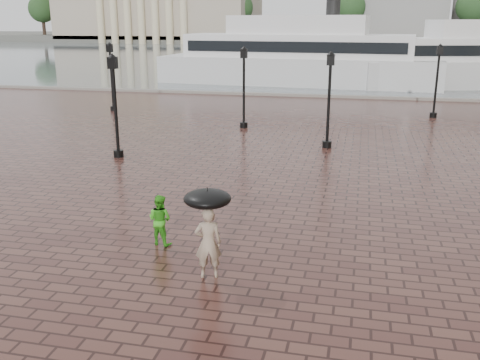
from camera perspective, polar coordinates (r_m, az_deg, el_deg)
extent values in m
plane|color=#391E1A|center=(13.70, -7.78, -8.87)|extent=(300.00, 300.00, 0.00)
plane|color=#4A565A|center=(103.80, 10.60, 13.06)|extent=(240.00, 240.00, 0.00)
cube|color=slate|center=(44.16, 6.94, 8.83)|extent=(80.00, 0.60, 0.30)
cube|color=#4C4C47|center=(171.67, 11.70, 14.61)|extent=(300.00, 60.00, 2.00)
cube|color=gray|center=(167.58, -8.42, 18.49)|extent=(55.00, 30.00, 22.00)
cube|color=gray|center=(161.67, 15.48, 17.11)|extent=(30.00, 22.00, 14.00)
cylinder|color=#2D2119|center=(176.91, -20.18, 14.99)|extent=(1.00, 1.00, 8.00)
sphere|color=#213819|center=(176.94, -20.36, 16.76)|extent=(8.00, 8.00, 8.00)
cylinder|color=#2D2119|center=(162.87, -10.91, 15.62)|extent=(1.00, 1.00, 8.00)
sphere|color=#213819|center=(162.90, -11.02, 17.56)|extent=(8.00, 8.00, 8.00)
cylinder|color=#2D2119|center=(153.48, -0.17, 15.87)|extent=(1.00, 1.00, 8.00)
sphere|color=#213819|center=(153.52, -0.17, 17.92)|extent=(8.00, 8.00, 8.00)
cylinder|color=#2D2119|center=(149.62, 11.53, 15.53)|extent=(1.00, 1.00, 8.00)
sphere|color=#213819|center=(149.65, 11.66, 17.64)|extent=(8.00, 8.00, 8.00)
cylinder|color=#2D2119|center=(151.71, 23.29, 14.57)|extent=(1.00, 1.00, 8.00)
sphere|color=#213819|center=(151.74, 23.54, 16.64)|extent=(8.00, 8.00, 8.00)
cylinder|color=black|center=(24.64, -12.82, 2.77)|extent=(0.44, 0.44, 0.30)
cylinder|color=black|center=(24.28, -13.10, 7.01)|extent=(0.14, 0.14, 4.00)
cube|color=black|center=(24.03, -13.44, 12.07)|extent=(0.35, 0.35, 0.50)
sphere|color=beige|center=(24.03, -13.44, 12.07)|extent=(0.28, 0.28, 0.28)
cylinder|color=black|center=(26.21, 9.24, 3.79)|extent=(0.44, 0.44, 0.30)
cylinder|color=black|center=(25.87, 9.43, 7.79)|extent=(0.14, 0.14, 4.00)
cube|color=black|center=(25.64, 9.66, 12.54)|extent=(0.35, 0.35, 0.50)
sphere|color=beige|center=(25.64, 9.66, 12.54)|extent=(0.28, 0.28, 0.28)
cylinder|color=black|center=(37.82, -13.33, 7.45)|extent=(0.44, 0.44, 0.30)
cylinder|color=black|center=(37.58, -13.52, 10.23)|extent=(0.14, 0.14, 4.00)
cube|color=black|center=(37.42, -13.75, 13.50)|extent=(0.35, 0.35, 0.50)
sphere|color=beige|center=(37.42, -13.75, 13.50)|extent=(0.28, 0.28, 0.28)
cylinder|color=black|center=(36.27, 19.91, 6.54)|extent=(0.44, 0.44, 0.30)
cylinder|color=black|center=(36.03, 20.20, 9.43)|extent=(0.14, 0.14, 4.00)
cube|color=black|center=(35.86, 20.55, 12.83)|extent=(0.35, 0.35, 0.50)
sphere|color=beige|center=(35.86, 20.55, 12.83)|extent=(0.28, 0.28, 0.28)
cylinder|color=black|center=(30.78, 0.40, 5.89)|extent=(0.44, 0.44, 0.30)
cylinder|color=black|center=(30.49, 0.41, 9.31)|extent=(0.14, 0.14, 4.00)
cube|color=black|center=(30.30, 0.42, 13.35)|extent=(0.35, 0.35, 0.50)
sphere|color=beige|center=(30.30, 0.42, 13.35)|extent=(0.28, 0.28, 0.28)
imported|color=tan|center=(12.62, -3.41, -6.72)|extent=(0.73, 0.58, 1.74)
imported|color=green|center=(14.65, -8.54, -4.21)|extent=(0.78, 0.67, 1.40)
cube|color=#B9B9B9|center=(52.89, 6.10, 11.51)|extent=(27.10, 8.64, 2.56)
cube|color=silver|center=(52.74, 6.18, 14.05)|extent=(21.72, 7.34, 2.13)
cube|color=silver|center=(52.69, 6.25, 16.13)|extent=(13.16, 5.97, 1.71)
cylinder|color=black|center=(52.16, 9.94, 18.10)|extent=(1.28, 1.28, 2.56)
cube|color=black|center=(49.98, 5.50, 13.94)|extent=(20.19, 1.82, 0.96)
cube|color=black|center=(55.50, 6.79, 14.15)|extent=(20.19, 1.82, 0.96)
cylinder|color=black|center=(12.39, -3.46, -4.13)|extent=(0.02, 0.02, 0.95)
ellipsoid|color=black|center=(12.23, -3.50, -2.00)|extent=(1.10, 1.10, 0.39)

